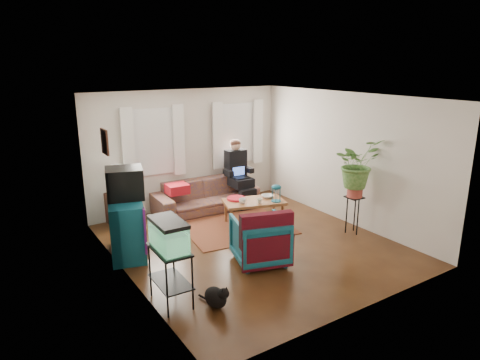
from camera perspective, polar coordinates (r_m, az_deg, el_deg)
floor at (r=7.74m, az=1.62°, el=-8.54°), size 4.50×5.00×0.01m
ceiling at (r=7.09m, az=1.79°, el=11.01°), size 4.50×5.00×0.01m
wall_back at (r=9.42m, az=-6.96°, el=4.06°), size 4.50×0.01×2.60m
wall_front at (r=5.53m, az=16.58°, el=-4.79°), size 4.50×0.01×2.60m
wall_left at (r=6.36m, az=-15.26°, el=-2.03°), size 0.01×5.00×2.60m
wall_right at (r=8.75m, az=13.95°, el=2.82°), size 0.01×5.00×2.60m
window_left at (r=9.04m, az=-11.53°, el=4.99°), size 1.08×0.04×1.38m
window_right at (r=9.96m, az=-0.45°, el=6.25°), size 1.08×0.04×1.38m
curtains_left at (r=8.97m, az=-11.34°, el=4.91°), size 1.36×0.06×1.50m
curtains_right at (r=9.89m, az=-0.20°, el=6.19°), size 1.36×0.06×1.50m
picture_frame at (r=7.01m, az=-17.53°, el=4.89°), size 0.04×0.32×0.40m
area_rug at (r=8.45m, az=-0.46°, el=-6.36°), size 2.19×1.84×0.01m
sofa at (r=9.32m, az=-4.62°, el=-1.44°), size 2.30×0.99×0.89m
seated_person at (r=9.62m, az=-0.27°, el=0.60°), size 0.60×0.72×1.35m
side_table at (r=8.92m, az=-15.75°, el=-3.65°), size 0.49×0.49×0.63m
table_lamp at (r=8.76m, az=-16.03°, el=-0.04°), size 0.37×0.37×0.57m
dresser at (r=7.43m, az=-14.86°, el=-6.12°), size 0.81×1.18×0.96m
crt_tv at (r=7.30m, az=-15.13°, el=-0.40°), size 0.71×0.68×0.51m
aquarium_stand at (r=5.92m, az=-9.24°, el=-12.53°), size 0.41×0.71×0.79m
aquarium at (r=5.67m, az=-9.50°, el=-7.16°), size 0.37×0.65×0.41m
black_cat at (r=5.87m, az=-3.29°, el=-15.10°), size 0.34×0.44×0.34m
armchair at (r=6.96m, az=2.66°, el=-7.67°), size 1.00×0.96×0.84m
serape_throw at (r=6.61m, az=3.60°, el=-7.33°), size 0.86×0.42×0.69m
coffee_table at (r=8.58m, az=1.85°, el=-4.31°), size 1.32×0.97×0.49m
cup_a at (r=8.31m, az=0.32°, el=-2.80°), size 0.17×0.17×0.11m
cup_b at (r=8.33m, az=2.62°, el=-2.80°), size 0.13×0.13×0.10m
bowl at (r=8.69m, az=3.69°, el=-2.18°), size 0.29×0.29×0.06m
snack_tray at (r=8.56m, az=-0.53°, el=-2.48°), size 0.46×0.46×0.04m
birdcage at (r=8.43m, az=4.86°, el=-1.73°), size 0.24×0.24×0.34m
plant_stand at (r=8.38m, az=14.83°, el=-4.52°), size 0.32×0.32×0.72m
potted_plant at (r=8.13m, az=15.25°, el=1.19°), size 0.85×0.74×0.92m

